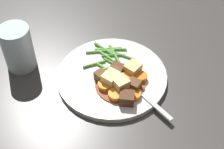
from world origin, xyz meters
TOP-DOWN VIEW (x-y plane):
  - ground_plane at (0.00, 0.00)m, footprint 3.00×3.00m
  - dinner_plate at (0.00, 0.00)m, footprint 0.25×0.25m
  - stew_sauce at (0.04, -0.00)m, footprint 0.11×0.11m
  - carrot_slice_0 at (-0.00, -0.01)m, footprint 0.04×0.04m
  - carrot_slice_1 at (0.03, 0.02)m, footprint 0.03×0.03m
  - carrot_slice_2 at (0.07, 0.00)m, footprint 0.05×0.05m
  - carrot_slice_3 at (0.06, -0.03)m, footprint 0.04×0.04m
  - carrot_slice_4 at (0.03, -0.03)m, footprint 0.04×0.04m
  - carrot_slice_5 at (0.08, 0.01)m, footprint 0.04×0.04m
  - carrot_slice_6 at (0.05, 0.05)m, footprint 0.03×0.03m
  - potato_chunk_0 at (0.02, 0.04)m, footprint 0.04×0.04m
  - potato_chunk_1 at (0.05, -0.01)m, footprint 0.03×0.03m
  - potato_chunk_2 at (0.02, -0.02)m, footprint 0.04×0.04m
  - meat_chunk_0 at (0.08, -0.01)m, footprint 0.04×0.04m
  - meat_chunk_1 at (-0.00, -0.03)m, footprint 0.03×0.03m
  - meat_chunk_2 at (0.01, 0.00)m, footprint 0.02×0.03m
  - meat_chunk_3 at (0.06, 0.02)m, footprint 0.03×0.03m
  - meat_chunk_4 at (-0.00, 0.01)m, footprint 0.04×0.03m
  - green_bean_0 at (-0.05, -0.02)m, footprint 0.01×0.06m
  - green_bean_1 at (-0.02, 0.01)m, footprint 0.02×0.05m
  - green_bean_2 at (-0.06, 0.02)m, footprint 0.06×0.02m
  - green_bean_3 at (-0.01, -0.00)m, footprint 0.07×0.03m
  - green_bean_4 at (-0.03, 0.02)m, footprint 0.05×0.03m
  - green_bean_5 at (-0.05, 0.04)m, footprint 0.07×0.02m
  - green_bean_6 at (-0.00, 0.02)m, footprint 0.02×0.08m
  - green_bean_7 at (-0.05, 0.05)m, footprint 0.07×0.05m
  - green_bean_8 at (-0.08, 0.01)m, footprint 0.03×0.07m
  - green_bean_9 at (-0.05, 0.03)m, footprint 0.03×0.05m
  - green_bean_10 at (-0.08, 0.02)m, footprint 0.06×0.03m
  - green_bean_11 at (-0.08, 0.03)m, footprint 0.03×0.06m
  - green_bean_12 at (-0.07, 0.04)m, footprint 0.04×0.07m
  - fork at (0.08, 0.03)m, footprint 0.18×0.04m
  - water_glass at (-0.15, -0.16)m, footprint 0.07×0.07m

SIDE VIEW (x-z plane):
  - ground_plane at x=0.00m, z-range 0.00..0.00m
  - dinner_plate at x=0.00m, z-range 0.00..0.01m
  - stew_sauce at x=0.04m, z-range 0.01..0.02m
  - fork at x=0.08m, z-range 0.01..0.02m
  - green_bean_12 at x=-0.07m, z-range 0.01..0.02m
  - green_bean_7 at x=-0.05m, z-range 0.01..0.02m
  - green_bean_4 at x=-0.03m, z-range 0.01..0.02m
  - green_bean_3 at x=-0.01m, z-range 0.01..0.02m
  - green_bean_2 at x=-0.06m, z-range 0.01..0.02m
  - green_bean_9 at x=-0.05m, z-range 0.01..0.02m
  - green_bean_0 at x=-0.05m, z-range 0.01..0.02m
  - green_bean_8 at x=-0.08m, z-range 0.01..0.02m
  - green_bean_11 at x=-0.08m, z-range 0.01..0.02m
  - green_bean_5 at x=-0.05m, z-range 0.01..0.02m
  - green_bean_10 at x=-0.08m, z-range 0.01..0.02m
  - green_bean_6 at x=0.00m, z-range 0.01..0.02m
  - green_bean_1 at x=-0.02m, z-range 0.01..0.02m
  - carrot_slice_2 at x=0.07m, z-range 0.01..0.02m
  - carrot_slice_0 at x=0.00m, z-range 0.01..0.02m
  - carrot_slice_5 at x=0.08m, z-range 0.01..0.02m
  - carrot_slice_1 at x=0.03m, z-range 0.01..0.03m
  - carrot_slice_6 at x=0.05m, z-range 0.01..0.03m
  - carrot_slice_3 at x=0.06m, z-range 0.01..0.03m
  - carrot_slice_4 at x=0.03m, z-range 0.01..0.03m
  - meat_chunk_4 at x=0.00m, z-range 0.01..0.03m
  - meat_chunk_3 at x=0.06m, z-range 0.01..0.03m
  - meat_chunk_2 at x=0.01m, z-range 0.01..0.04m
  - meat_chunk_1 at x=0.00m, z-range 0.01..0.04m
  - meat_chunk_0 at x=0.08m, z-range 0.01..0.04m
  - potato_chunk_0 at x=0.02m, z-range 0.01..0.04m
  - potato_chunk_2 at x=0.02m, z-range 0.01..0.04m
  - potato_chunk_1 at x=0.05m, z-range 0.01..0.04m
  - water_glass at x=-0.15m, z-range 0.00..0.11m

